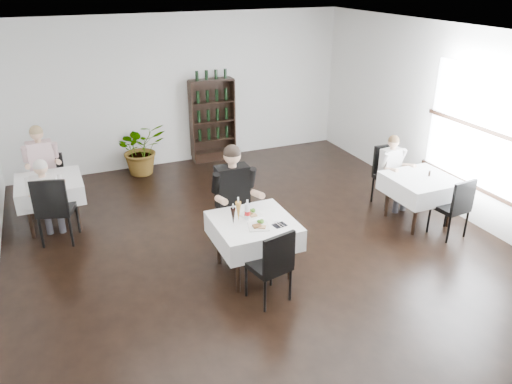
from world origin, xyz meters
TOP-DOWN VIEW (x-y plane):
  - room_shell at (0.00, 0.00)m, footprint 9.00×9.00m
  - window_right at (3.48, 0.00)m, footprint 0.06×2.30m
  - wine_shelf at (0.60, 4.31)m, footprint 0.90×0.28m
  - main_table at (-0.30, 0.00)m, footprint 1.03×1.03m
  - left_table at (-2.70, 2.50)m, footprint 0.98×0.98m
  - right_table at (2.70, 0.30)m, footprint 0.98×0.98m
  - potted_tree at (-0.96, 4.13)m, footprint 1.04×0.94m
  - main_chair_far at (-0.33, 0.68)m, footprint 0.60×0.61m
  - main_chair_near at (-0.36, -0.72)m, footprint 0.54×0.54m
  - left_chair_far at (-2.67, 3.17)m, footprint 0.52×0.52m
  - left_chair_near at (-2.67, 1.84)m, footprint 0.62×0.62m
  - right_chair_far at (2.67, 1.07)m, footprint 0.48×0.49m
  - right_chair_near at (2.83, -0.32)m, footprint 0.48×0.49m
  - diner_main at (-0.35, 0.53)m, footprint 0.62×0.62m
  - diner_left_far at (-2.75, 3.14)m, footprint 0.57×0.57m
  - diner_left_near at (-2.75, 1.93)m, footprint 0.54×0.55m
  - diner_right_far at (2.65, 0.94)m, footprint 0.50×0.51m
  - plate_far at (-0.28, 0.14)m, footprint 0.31×0.31m
  - plate_near at (-0.30, -0.19)m, footprint 0.32×0.32m
  - pilsner_dark at (-0.58, 0.00)m, footprint 0.07×0.07m
  - pilsner_lager at (-0.48, 0.07)m, footprint 0.08×0.08m
  - coke_bottle at (-0.36, 0.05)m, footprint 0.07×0.07m
  - napkin_cutlery at (-0.04, -0.25)m, footprint 0.18×0.18m
  - pepper_mill at (2.84, 0.30)m, footprint 0.04×0.04m

SIDE VIEW (x-z plane):
  - potted_tree at x=-0.96m, z-range 0.00..1.04m
  - left_chair_far at x=-2.67m, z-range 0.07..1.01m
  - right_chair_near at x=2.83m, z-range 0.07..1.03m
  - main_chair_near at x=-0.36m, z-range 0.07..1.05m
  - right_chair_far at x=2.67m, z-range 0.07..1.10m
  - main_chair_far at x=-0.33m, z-range 0.07..1.13m
  - left_chair_near at x=-2.67m, z-range 0.08..1.15m
  - left_table at x=-2.70m, z-range 0.24..1.01m
  - right_table at x=2.70m, z-range 0.24..1.01m
  - main_table at x=-0.30m, z-range 0.24..1.01m
  - diner_right_far at x=2.65m, z-range 0.10..1.36m
  - diner_left_near at x=-2.75m, z-range 0.11..1.44m
  - napkin_cutlery at x=-0.04m, z-range 0.77..0.78m
  - plate_far at x=-0.28m, z-range 0.75..0.83m
  - plate_near at x=-0.30m, z-range 0.75..0.83m
  - pepper_mill at x=2.84m, z-range 0.77..0.86m
  - diner_left_far at x=-2.75m, z-range 0.12..1.57m
  - wine_shelf at x=0.60m, z-range -0.03..1.72m
  - coke_bottle at x=-0.36m, z-range 0.74..1.03m
  - pilsner_dark at x=-0.58m, z-range 0.74..1.03m
  - pilsner_lager at x=-0.48m, z-range 0.74..1.08m
  - diner_main at x=-0.35m, z-range 0.13..1.75m
  - window_right at x=3.48m, z-range 0.57..2.42m
  - room_shell at x=0.00m, z-range -3.00..6.00m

